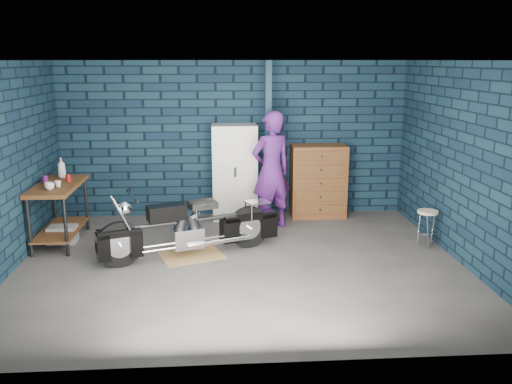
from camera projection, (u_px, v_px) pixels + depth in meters
ground at (241, 264)px, 7.38m from camera, size 6.00×6.00×0.00m
room_walls at (238, 120)px, 7.47m from camera, size 6.02×5.01×2.71m
support_post at (268, 144)px, 8.99m from camera, size 0.10×0.10×2.70m
workbench at (60, 213)px, 8.15m from camera, size 0.60×1.40×0.91m
drip_mat at (192, 255)px, 7.69m from camera, size 1.02×0.89×0.01m
motorcycle at (191, 223)px, 7.57m from camera, size 2.30×1.34×0.98m
person at (271, 170)px, 8.77m from camera, size 0.83×0.71×1.92m
storage_bin at (63, 234)px, 8.22m from camera, size 0.41×0.29×0.26m
locker at (235, 172)px, 9.35m from camera, size 0.77×0.55×1.64m
tool_chest at (318, 181)px, 9.49m from camera, size 0.95×0.53×1.27m
shop_stool at (427, 229)px, 8.01m from camera, size 0.38×0.38×0.55m
cup_a at (49, 186)px, 7.68m from camera, size 0.18×0.18×0.11m
cup_b at (58, 184)px, 7.85m from camera, size 0.13×0.13×0.09m
mug_purple at (45, 180)px, 8.03m from camera, size 0.10×0.10×0.12m
mug_red at (68, 178)px, 8.19m from camera, size 0.11×0.11×0.11m
bottle at (62, 168)px, 8.45m from camera, size 0.12×0.12×0.32m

